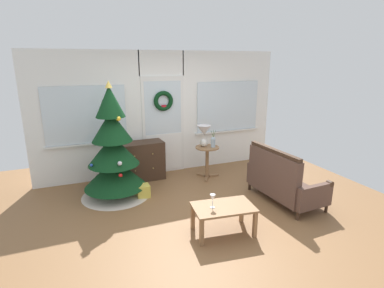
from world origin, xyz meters
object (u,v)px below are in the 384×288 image
Objects in this scene: wine_glass at (213,198)px; gift_box at (143,191)px; flower_vase at (213,141)px; table_lamp at (204,133)px; side_table at (207,156)px; christmas_tree at (114,156)px; settee_sofa at (281,181)px; dresser_cabinet at (141,161)px; coffee_table at (223,210)px.

wine_glass reaches higher than gift_box.
gift_box is (-1.54, -0.36, -0.67)m from flower_vase.
table_lamp reaches higher than flower_vase.
side_table is 1.51× the size of table_lamp.
christmas_tree reaches higher than flower_vase.
settee_sofa is 3.19× the size of table_lamp.
flower_vase is (1.98, 0.11, 0.03)m from christmas_tree.
dresser_cabinet is (0.61, 0.60, -0.36)m from christmas_tree.
coffee_table is 1.77m from gift_box.
coffee_table is (-0.67, -1.99, -0.12)m from side_table.
settee_sofa is 1.48m from coffee_table.
christmas_tree is 0.81m from gift_box.
dresser_cabinet is 0.91m from gift_box.
christmas_tree is at bearing 150.42° from gift_box.
table_lamp is (-0.06, 0.04, 0.48)m from side_table.
side_table is 0.48m from table_lamp.
settee_sofa reaches higher than gift_box.
dresser_cabinet is 4.07× the size of gift_box.
settee_sofa is at bearing -64.18° from side_table.
table_lamp is at bearing 147.99° from flower_vase.
gift_box is (-0.77, 1.57, -0.24)m from coffee_table.
dresser_cabinet is 2.74m from settee_sofa.
dresser_cabinet is 1.39m from table_lamp.
wine_glass is 1.72m from gift_box.
flower_vase is at bearing 13.23° from gift_box.
gift_box is at bearing -163.67° from side_table.
side_table is at bearing -33.69° from table_lamp.
christmas_tree is 2.27× the size of coffee_table.
christmas_tree is 3.07× the size of side_table.
table_lamp is 1.96× the size of gift_box.
settee_sofa is at bearing 20.63° from coffee_table.
dresser_cabinet is at bearing 78.66° from gift_box.
flower_vase is at bearing 68.31° from coffee_table.
christmas_tree reaches higher than wine_glass.
dresser_cabinet is 2.44m from wine_glass.
settee_sofa is 6.23× the size of gift_box.
flower_vase is 1.56× the size of gift_box.
gift_box is at bearing -29.58° from christmas_tree.
wine_glass is at bearing -162.04° from settee_sofa.
dresser_cabinet is 2.08× the size of table_lamp.
christmas_tree is at bearing 120.36° from wine_glass.
side_table is 2.14m from wine_glass.
table_lamp is at bearing -17.50° from dresser_cabinet.
coffee_table is at bearing -108.55° from side_table.
christmas_tree is 1.84m from table_lamp.
table_lamp is 2.26× the size of wine_glass.
settee_sofa is 2.41m from gift_box.
flower_vase is at bearing 3.30° from christmas_tree.
side_table is 2.11m from coffee_table.
wine_glass is at bearing -112.77° from side_table.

